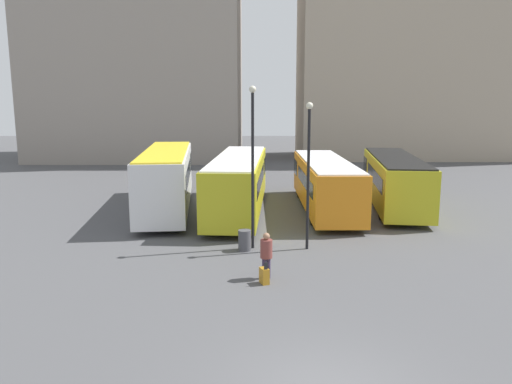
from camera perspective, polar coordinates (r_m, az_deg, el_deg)
The scene contains 10 objects.
building_block_right at distance 58.84m, azimuth 19.59°, elevation 19.03°, with size 27.56×10.32×31.04m.
bus_0 at distance 28.20m, azimuth -10.02°, elevation 1.67°, with size 3.67×12.08×3.36m.
bus_1 at distance 27.42m, azimuth -1.84°, elevation 1.25°, with size 3.19×12.53×3.06m.
bus_2 at distance 28.19m, azimuth 8.01°, elevation 1.12°, with size 2.61×11.57×2.80m.
bus_3 at distance 29.79m, azimuth 15.65°, elevation 1.42°, with size 3.88×11.54×2.90m.
traveler at distance 17.08m, azimuth 1.33°, elevation -6.81°, with size 0.53×0.53×1.61m.
suitcase at distance 16.81m, azimuth 1.09°, elevation -9.54°, with size 0.36×0.45×0.77m.
lamp_post_0 at distance 20.05m, azimuth -0.24°, elevation 4.10°, with size 0.28×0.28×6.59m.
lamp_post_1 at distance 20.07m, azimuth 6.16°, elevation 3.10°, with size 0.28×0.28×5.96m.
trash_bin at distance 20.35m, azimuth -1.17°, elevation -5.54°, with size 0.52×0.52×0.85m.
Camera 1 is at (-1.49, -9.38, 5.96)m, focal length 35.00 mm.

